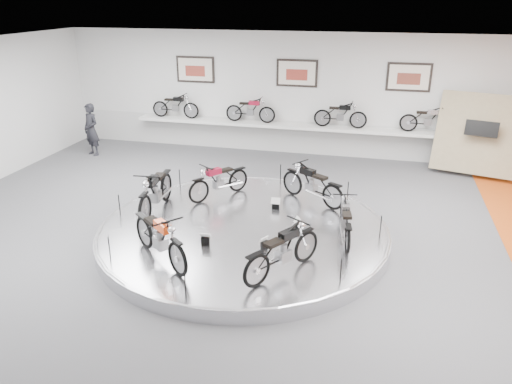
% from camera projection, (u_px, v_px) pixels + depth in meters
% --- Properties ---
extents(floor, '(16.00, 16.00, 0.00)m').
position_uv_depth(floor, '(240.00, 244.00, 10.90)').
color(floor, '#4C4C4F').
rests_on(floor, ground).
extents(ceiling, '(16.00, 16.00, 0.00)m').
position_uv_depth(ceiling, '(237.00, 56.00, 9.42)').
color(ceiling, white).
rests_on(ceiling, wall_back).
extents(wall_back, '(16.00, 0.00, 16.00)m').
position_uv_depth(wall_back, '(296.00, 94.00, 16.47)').
color(wall_back, silver).
rests_on(wall_back, floor).
extents(dado_band, '(15.68, 0.04, 1.10)m').
position_uv_depth(dado_band, '(295.00, 137.00, 16.99)').
color(dado_band, '#BCBCBA').
rests_on(dado_band, floor).
extents(display_platform, '(6.40, 6.40, 0.30)m').
position_uv_depth(display_platform, '(243.00, 232.00, 11.11)').
color(display_platform, silver).
rests_on(display_platform, floor).
extents(platform_rim, '(6.40, 6.40, 0.10)m').
position_uv_depth(platform_rim, '(243.00, 227.00, 11.07)').
color(platform_rim, '#B2B2BA').
rests_on(platform_rim, display_platform).
extents(shelf, '(11.00, 0.55, 0.10)m').
position_uv_depth(shelf, '(294.00, 126.00, 16.57)').
color(shelf, silver).
rests_on(shelf, wall_back).
extents(poster_left, '(1.35, 0.06, 0.88)m').
position_uv_depth(poster_left, '(195.00, 69.00, 16.96)').
color(poster_left, silver).
rests_on(poster_left, wall_back).
extents(poster_center, '(1.35, 0.06, 0.88)m').
position_uv_depth(poster_center, '(297.00, 73.00, 16.17)').
color(poster_center, silver).
rests_on(poster_center, wall_back).
extents(poster_right, '(1.35, 0.06, 0.88)m').
position_uv_depth(poster_right, '(409.00, 77.00, 15.39)').
color(poster_right, silver).
rests_on(poster_right, wall_back).
extents(display_panel, '(2.56, 1.52, 2.30)m').
position_uv_depth(display_panel, '(478.00, 134.00, 14.68)').
color(display_panel, tan).
rests_on(display_panel, floor).
extents(shelf_bike_a, '(1.22, 0.43, 0.73)m').
position_uv_depth(shelf_bike_a, '(175.00, 107.00, 17.36)').
color(shelf_bike_a, black).
rests_on(shelf_bike_a, shelf).
extents(shelf_bike_b, '(1.22, 0.43, 0.73)m').
position_uv_depth(shelf_bike_b, '(250.00, 111.00, 16.75)').
color(shelf_bike_b, maroon).
rests_on(shelf_bike_b, shelf).
extents(shelf_bike_c, '(1.22, 0.43, 0.73)m').
position_uv_depth(shelf_bike_c, '(340.00, 116.00, 16.08)').
color(shelf_bike_c, black).
rests_on(shelf_bike_c, shelf).
extents(shelf_bike_d, '(1.22, 0.43, 0.73)m').
position_uv_depth(shelf_bike_d, '(428.00, 121.00, 15.47)').
color(shelf_bike_d, silver).
rests_on(shelf_bike_d, shelf).
extents(bike_a, '(0.77, 1.55, 0.88)m').
position_uv_depth(bike_a, '(345.00, 220.00, 10.32)').
color(bike_a, silver).
rests_on(bike_a, display_platform).
extents(bike_b, '(1.69, 1.37, 0.96)m').
position_uv_depth(bike_b, '(312.00, 184.00, 12.17)').
color(bike_b, black).
rests_on(bike_b, display_platform).
extents(bike_c, '(1.34, 1.58, 0.91)m').
position_uv_depth(bike_c, '(219.00, 180.00, 12.48)').
color(bike_c, maroon).
rests_on(bike_c, display_platform).
extents(bike_d, '(0.81, 1.88, 1.08)m').
position_uv_depth(bike_d, '(155.00, 191.00, 11.57)').
color(bike_d, black).
rests_on(bike_d, display_platform).
extents(bike_e, '(1.72, 1.54, 1.01)m').
position_uv_depth(bike_e, '(160.00, 237.00, 9.45)').
color(bike_e, red).
rests_on(bike_e, display_platform).
extents(bike_f, '(1.36, 1.69, 0.96)m').
position_uv_depth(bike_f, '(283.00, 250.00, 9.01)').
color(bike_f, black).
rests_on(bike_f, display_platform).
extents(visitor, '(0.75, 0.65, 1.75)m').
position_uv_depth(visitor, '(91.00, 130.00, 16.66)').
color(visitor, black).
rests_on(visitor, floor).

